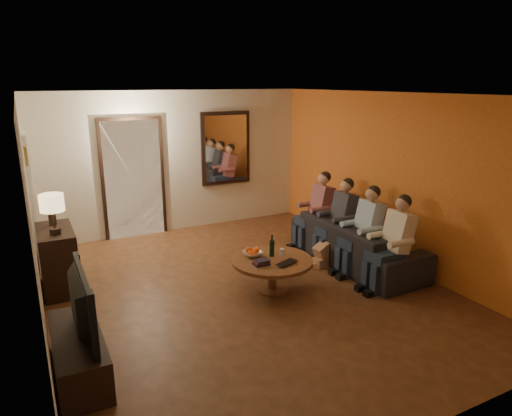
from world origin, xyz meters
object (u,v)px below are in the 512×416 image
person_a (394,246)px  person_d (318,213)px  sofa (356,242)px  bowl (253,254)px  person_c (340,222)px  dog (328,247)px  person_b (365,233)px  tv (73,305)px  coffee_table (272,275)px  laptop (289,264)px  tv_stand (79,354)px  table_lamp (53,214)px  dresser (58,259)px  wine_bottle (272,245)px

person_a → person_d: 1.80m
sofa → bowl: size_ratio=9.07×
person_c → dog: 0.47m
person_b → tv: bearing=-170.2°
person_a → coffee_table: (-1.52, 0.66, -0.38)m
laptop → person_a: bearing=-35.6°
tv → person_b: (4.08, 0.70, -0.14)m
tv_stand → person_c: 4.30m
table_lamp → tv: size_ratio=0.49×
person_a → bowl: size_ratio=4.63×
dresser → wine_bottle: (2.61, -1.27, 0.18)m
dog → laptop: (-1.10, -0.68, 0.18)m
coffee_table → person_b: bearing=-2.3°
sofa → person_d: size_ratio=1.96×
person_a → table_lamp: bearing=156.0°
person_a → laptop: (-1.42, 0.38, -0.14)m
person_b → dog: (-0.32, 0.46, -0.32)m
tv → person_d: bearing=-65.0°
dresser → sofa: dresser is taller
person_b → person_d: same height
tv → bowl: (2.38, 0.99, -0.26)m
table_lamp → dog: bearing=-11.4°
person_b → person_d: (0.00, 1.20, 0.00)m
sofa → wine_bottle: size_ratio=7.58×
tv → dog: tv is taller
tv → coffee_table: tv is taller
dresser → coffee_table: size_ratio=0.88×
tv_stand → person_a: (4.08, 0.10, 0.39)m
sofa → person_a: bearing=173.6°
tv → laptop: tv is taller
person_b → person_d: 1.20m
person_c → wine_bottle: bearing=-163.4°
tv → wine_bottle: 2.75m
dog → wine_bottle: 1.23m
person_c → person_d: size_ratio=1.00×
dresser → wine_bottle: size_ratio=3.09×
tv_stand → tv: size_ratio=1.15×
person_a → person_c: (0.00, 1.20, 0.00)m
wine_bottle → person_d: bearing=35.3°
tv → laptop: size_ratio=3.36×
sofa → dog: bearing=69.3°
person_b → tv_stand: bearing=-170.2°
dresser → sofa: 4.33m
dresser → coffee_table: bearing=-28.2°
person_b → wine_bottle: 1.48m
dresser → tv_stand: (0.00, -2.14, -0.21)m
dog → bowl: bearing=178.6°
tv → coffee_table: bearing=-73.4°
person_d → wine_bottle: (-1.47, -1.04, 0.01)m
tv → person_c: bearing=-72.3°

